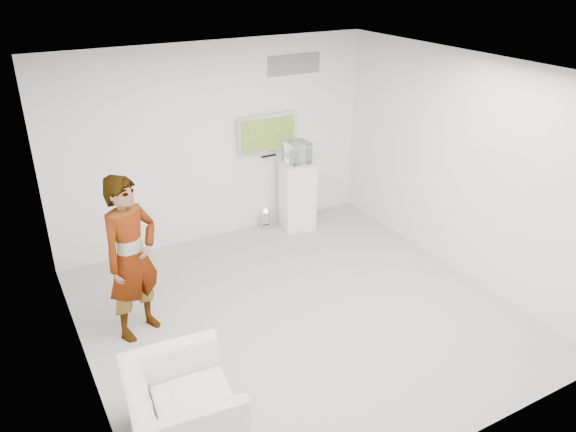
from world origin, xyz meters
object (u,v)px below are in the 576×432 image
object	(u,v)px
tv	(267,134)
person	(132,258)
floor_uplight	(266,219)
armchair	(183,406)
pedestal	(297,195)

from	to	relation	value
tv	person	bearing A→B (deg)	-145.31
person	floor_uplight	bearing A→B (deg)	7.76
tv	armchair	size ratio (longest dim) A/B	0.91
armchair	pedestal	size ratio (longest dim) A/B	0.99
pedestal	floor_uplight	world-z (taller)	pedestal
tv	pedestal	distance (m)	1.11
tv	person	size ratio (longest dim) A/B	0.51
person	pedestal	size ratio (longest dim) A/B	1.77
pedestal	floor_uplight	distance (m)	0.65
armchair	floor_uplight	world-z (taller)	armchair
floor_uplight	armchair	bearing A→B (deg)	-126.90
pedestal	floor_uplight	xyz separation A→B (m)	(-0.47, 0.22, -0.40)
armchair	floor_uplight	bearing A→B (deg)	-30.81
person	armchair	world-z (taller)	person
armchair	floor_uplight	distance (m)	4.44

